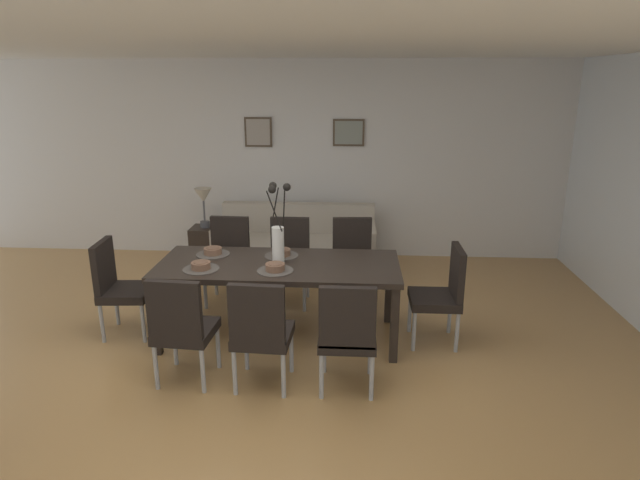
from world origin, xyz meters
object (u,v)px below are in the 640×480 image
(dining_chair_head_east, at_px, (443,291))
(sofa, at_px, (296,248))
(dining_chair_head_west, at_px, (118,283))
(bowl_far_left, at_px, (275,267))
(side_table, at_px, (206,247))
(dining_chair_near_left, at_px, (182,325))
(dining_chair_far_left, at_px, (261,329))
(dining_chair_far_right, at_px, (289,257))
(centerpiece_vase, at_px, (278,233))
(table_lamp, at_px, (203,199))
(dining_chair_mid_left, at_px, (347,332))
(dining_chair_near_right, at_px, (228,256))
(dining_chair_mid_right, at_px, (352,257))
(framed_picture_center, at_px, (349,133))
(dining_table, at_px, (279,270))
(bowl_far_right, at_px, (281,252))
(bowl_near_right, at_px, (213,250))
(bowl_near_left, at_px, (201,265))
(framed_picture_left, at_px, (258,132))

(dining_chair_head_east, height_order, sofa, dining_chair_head_east)
(dining_chair_head_west, xyz_separation_m, bowl_far_left, (1.52, -0.19, 0.27))
(dining_chair_head_east, height_order, side_table, dining_chair_head_east)
(dining_chair_near_left, distance_m, dining_chair_far_left, 0.63)
(dining_chair_far_right, distance_m, side_table, 1.65)
(dining_chair_head_east, bearing_deg, side_table, 144.52)
(centerpiece_vase, relative_size, table_lamp, 1.44)
(dining_chair_far_left, distance_m, sofa, 2.78)
(table_lamp, bearing_deg, dining_chair_mid_left, -56.48)
(table_lamp, bearing_deg, dining_chair_near_right, -63.11)
(dining_chair_mid_right, xyz_separation_m, centerpiece_vase, (-0.67, -0.89, 0.51))
(dining_chair_mid_right, relative_size, framed_picture_center, 2.25)
(dining_table, height_order, dining_chair_mid_left, dining_chair_mid_left)
(bowl_far_right, xyz_separation_m, table_lamp, (-1.23, 1.73, 0.11))
(dining_chair_near_right, relative_size, side_table, 1.77)
(dining_chair_near_left, bearing_deg, dining_chair_mid_right, 52.74)
(dining_chair_head_west, height_order, bowl_near_right, dining_chair_head_west)
(bowl_near_right, bearing_deg, dining_chair_mid_right, 27.01)
(dining_chair_head_east, distance_m, side_table, 3.36)
(dining_chair_mid_left, bearing_deg, dining_chair_near_left, 178.56)
(dining_table, bearing_deg, dining_chair_near_right, 128.38)
(dining_chair_far_right, distance_m, centerpiece_vase, 1.00)
(dining_chair_near_right, distance_m, bowl_near_left, 1.09)
(dining_chair_mid_right, xyz_separation_m, bowl_far_right, (-0.67, -0.68, 0.27))
(dining_chair_near_right, distance_m, table_lamp, 1.28)
(dining_chair_head_east, bearing_deg, table_lamp, 144.52)
(framed_picture_center, bearing_deg, dining_chair_far_left, -100.30)
(bowl_near_left, bearing_deg, dining_chair_near_left, -89.01)
(dining_chair_mid_right, relative_size, bowl_far_right, 5.41)
(dining_chair_near_left, bearing_deg, dining_chair_head_west, 136.52)
(dining_chair_near_left, relative_size, centerpiece_vase, 1.25)
(framed_picture_left, bearing_deg, dining_chair_head_west, -110.24)
(bowl_far_left, bearing_deg, side_table, 119.73)
(dining_chair_near_left, xyz_separation_m, table_lamp, (-0.58, 2.79, 0.38))
(dining_chair_mid_right, relative_size, framed_picture_left, 2.39)
(dining_chair_near_left, xyz_separation_m, framed_picture_center, (1.24, 3.35, 1.17))
(dining_chair_head_west, xyz_separation_m, sofa, (1.48, 1.91, -0.23))
(dining_table, relative_size, centerpiece_vase, 2.99)
(dining_chair_near_right, xyz_separation_m, dining_chair_head_west, (-0.85, -0.87, 0.00))
(bowl_far_left, height_order, framed_picture_left, framed_picture_left)
(dining_chair_head_east, xyz_separation_m, bowl_near_right, (-2.16, 0.21, 0.27))
(centerpiece_vase, xyz_separation_m, bowl_far_left, (-0.00, -0.21, -0.24))
(dining_chair_mid_left, distance_m, dining_chair_mid_right, 1.77)
(bowl_far_left, height_order, sofa, bowl_far_left)
(dining_chair_near_right, height_order, dining_chair_far_left, same)
(dining_chair_mid_left, distance_m, bowl_near_left, 1.49)
(bowl_near_right, height_order, side_table, bowl_near_right)
(dining_chair_head_west, relative_size, centerpiece_vase, 1.25)
(dining_table, height_order, side_table, dining_table)
(dining_chair_head_west, bearing_deg, side_table, 81.33)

